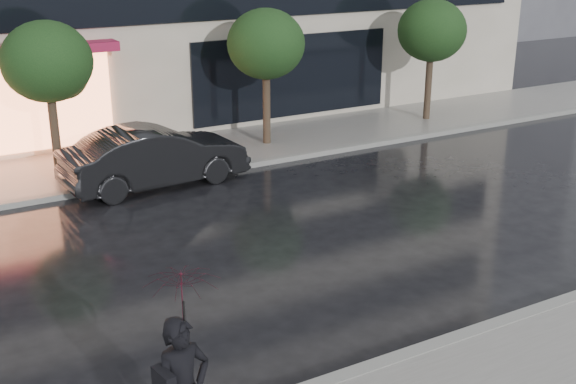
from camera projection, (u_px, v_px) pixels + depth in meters
ground at (393, 322)px, 11.66m from camera, size 120.00×120.00×0.00m
sidewalk_far at (167, 157)px, 20.03m from camera, size 60.00×3.50×0.12m
curb_near at (434, 347)px, 10.82m from camera, size 60.00×0.25×0.14m
curb_far at (192, 174)px, 18.60m from camera, size 60.00×0.25×0.14m
tree_mid_west at (50, 64)px, 17.52m from camera, size 2.20×2.20×3.99m
tree_mid_east at (267, 46)px, 20.30m from camera, size 2.20×2.20×3.99m
tree_far_east at (433, 33)px, 23.09m from camera, size 2.20×2.20×3.99m
parked_car at (155, 157)px, 17.73m from camera, size 4.65×1.90×1.50m
pedestrian_with_umbrella at (183, 349)px, 7.98m from camera, size 0.96×0.97×2.42m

